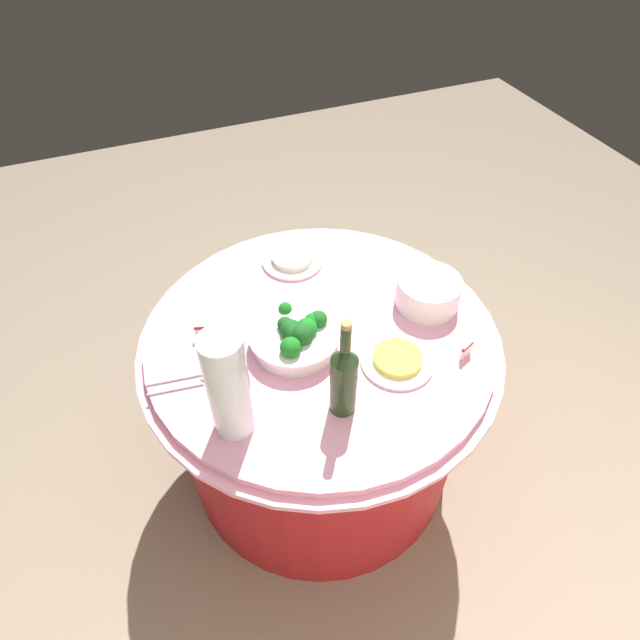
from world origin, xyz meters
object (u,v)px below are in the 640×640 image
Objects in this scene: decorative_fruit_vase at (229,391)px; serving_tongs at (178,384)px; food_plate_fried_egg at (397,360)px; plate_stack at (428,292)px; wine_bottle at (344,378)px; label_placard_mid at (467,349)px; broccoli_bowl at (296,335)px; food_plate_rice at (292,259)px; label_placard_front at (203,331)px.

decorative_fruit_vase reaches higher than serving_tongs.
food_plate_fried_egg is at bearing -176.78° from decorative_fruit_vase.
wine_bottle reaches higher than plate_stack.
decorative_fruit_vase is 0.72m from label_placard_mid.
broccoli_bowl is 0.82× the size of decorative_fruit_vase.
broccoli_bowl is at bearing -141.02° from decorative_fruit_vase.
broccoli_bowl is 1.33× the size of plate_stack.
plate_stack is at bearing -178.00° from broccoli_bowl.
decorative_fruit_vase reaches higher than broccoli_bowl.
serving_tongs is at bearing -14.80° from food_plate_fried_egg.
broccoli_bowl reaches higher than food_plate_rice.
plate_stack reaches higher than food_plate_fried_egg.
plate_stack is 0.62× the size of wine_bottle.
food_plate_fried_egg is at bearing -158.48° from wine_bottle.
label_placard_front is (0.72, -0.13, -0.02)m from plate_stack.
broccoli_bowl is 5.09× the size of label_placard_mid.
decorative_fruit_vase is at bearing 90.26° from label_placard_front.
plate_stack is at bearing -147.01° from wine_bottle.
plate_stack is at bearing 132.27° from food_plate_rice.
plate_stack is 0.73m from label_placard_front.
food_plate_fried_egg is at bearing 42.32° from plate_stack.
wine_bottle is 2.00× the size of serving_tongs.
decorative_fruit_vase reaches higher than food_plate_fried_egg.
decorative_fruit_vase is (0.29, -0.06, 0.02)m from wine_bottle.
broccoli_bowl is 0.41m from food_plate_rice.
broccoli_bowl is 0.37m from serving_tongs.
wine_bottle is at bearing 82.06° from food_plate_rice.
serving_tongs is at bearing 53.09° from label_placard_front.
decorative_fruit_vase is at bearing 38.98° from broccoli_bowl.
food_plate_rice is at bearing -77.39° from food_plate_fried_egg.
wine_bottle reaches higher than label_placard_mid.
broccoli_bowl is 1.27× the size of food_plate_rice.
food_plate_rice is 0.58m from food_plate_fried_egg.
label_placard_front is at bearing -27.66° from label_placard_mid.
broccoli_bowl is 0.31m from food_plate_fried_egg.
wine_bottle reaches higher than label_placard_front.
wine_bottle reaches higher than food_plate_rice.
decorative_fruit_vase is 0.72m from food_plate_rice.
decorative_fruit_vase is at bearing -11.01° from wine_bottle.
broccoli_bowl reaches higher than plate_stack.
broccoli_bowl is 5.09× the size of label_placard_front.
decorative_fruit_vase is 2.02× the size of serving_tongs.
plate_stack is 3.82× the size of label_placard_mid.
decorative_fruit_vase is at bearing 17.07° from plate_stack.
plate_stack is 0.50m from food_plate_rice.
label_placard_front is at bearing -29.31° from broccoli_bowl.
decorative_fruit_vase reaches higher than food_plate_rice.
wine_bottle is 0.99× the size of decorative_fruit_vase.
label_placard_front reaches higher than food_plate_rice.
label_placard_mid is at bearing 165.13° from serving_tongs.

